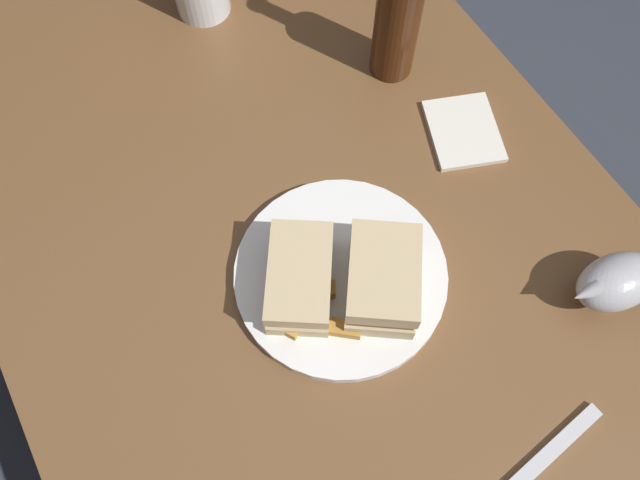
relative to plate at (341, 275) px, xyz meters
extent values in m
plane|color=#333842|center=(0.09, 0.01, -0.77)|extent=(6.00, 6.00, 0.00)
cube|color=brown|center=(0.09, 0.01, -0.39)|extent=(1.11, 0.77, 0.76)
cylinder|color=white|center=(0.00, 0.00, 0.00)|extent=(0.25, 0.25, 0.02)
cube|color=#CCB284|center=(0.01, 0.05, 0.02)|extent=(0.14, 0.12, 0.02)
cube|color=#8C5B3D|center=(0.01, 0.05, 0.04)|extent=(0.13, 0.12, 0.01)
cube|color=#CCB284|center=(0.01, 0.05, 0.05)|extent=(0.14, 0.12, 0.02)
cube|color=#CCB284|center=(-0.04, -0.03, 0.02)|extent=(0.14, 0.13, 0.03)
cube|color=brown|center=(-0.04, -0.03, 0.04)|extent=(0.13, 0.12, 0.02)
cube|color=#CCB284|center=(-0.04, -0.03, 0.06)|extent=(0.14, 0.13, 0.03)
cube|color=#B77F33|center=(-0.08, -0.02, 0.02)|extent=(0.06, 0.03, 0.02)
cube|color=gold|center=(-0.07, -0.02, 0.02)|extent=(0.05, 0.02, 0.01)
cube|color=#B77F33|center=(-0.06, 0.03, 0.02)|extent=(0.04, 0.04, 0.01)
cube|color=gold|center=(-0.02, 0.07, 0.02)|extent=(0.04, 0.05, 0.01)
cube|color=#B77F33|center=(0.00, 0.04, 0.02)|extent=(0.04, 0.05, 0.02)
cylinder|color=#B7B7BC|center=(-0.17, -0.26, 0.00)|extent=(0.04, 0.04, 0.02)
ellipsoid|color=#B7B7BC|center=(-0.17, -0.26, 0.04)|extent=(0.08, 0.11, 0.06)
ellipsoid|color=#381E0F|center=(-0.17, -0.26, 0.04)|extent=(0.06, 0.09, 0.02)
cone|color=#B7B7BC|center=(-0.17, -0.21, 0.05)|extent=(0.03, 0.03, 0.02)
cylinder|color=#47230F|center=(0.24, -0.23, 0.07)|extent=(0.06, 0.06, 0.16)
cube|color=silver|center=(0.10, -0.25, 0.00)|extent=(0.13, 0.12, 0.01)
cube|color=silver|center=(-0.29, -0.08, 0.00)|extent=(0.04, 0.18, 0.01)
camera|label=1|loc=(-0.22, 0.16, 0.70)|focal=35.10mm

